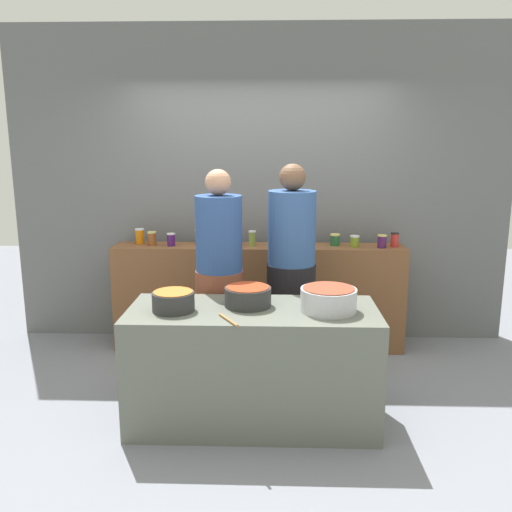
# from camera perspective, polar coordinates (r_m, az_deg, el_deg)

# --- Properties ---
(ground) EXTENTS (12.00, 12.00, 0.00)m
(ground) POSITION_cam_1_polar(r_m,az_deg,el_deg) (4.26, -0.16, -14.97)
(ground) COLOR gray
(storefront_wall) EXTENTS (4.80, 0.12, 3.00)m
(storefront_wall) POSITION_cam_1_polar(r_m,az_deg,el_deg) (5.26, 0.40, 7.32)
(storefront_wall) COLOR slate
(storefront_wall) RESTS_ON ground
(display_shelf) EXTENTS (2.70, 0.36, 0.99)m
(display_shelf) POSITION_cam_1_polar(r_m,az_deg,el_deg) (5.10, 0.28, -4.35)
(display_shelf) COLOR brown
(display_shelf) RESTS_ON ground
(prep_table) EXTENTS (1.70, 0.70, 0.82)m
(prep_table) POSITION_cam_1_polar(r_m,az_deg,el_deg) (3.81, -0.33, -11.51)
(prep_table) COLOR #5E6358
(prep_table) RESTS_ON ground
(preserve_jar_0) EXTENTS (0.08, 0.08, 0.14)m
(preserve_jar_0) POSITION_cam_1_polar(r_m,az_deg,el_deg) (5.19, -12.20, 2.08)
(preserve_jar_0) COLOR orange
(preserve_jar_0) RESTS_ON display_shelf
(preserve_jar_1) EXTENTS (0.08, 0.08, 0.13)m
(preserve_jar_1) POSITION_cam_1_polar(r_m,az_deg,el_deg) (5.09, -10.96, 1.84)
(preserve_jar_1) COLOR brown
(preserve_jar_1) RESTS_ON display_shelf
(preserve_jar_2) EXTENTS (0.08, 0.08, 0.12)m
(preserve_jar_2) POSITION_cam_1_polar(r_m,az_deg,el_deg) (5.02, -8.97, 1.73)
(preserve_jar_2) COLOR #44175A
(preserve_jar_2) RESTS_ON display_shelf
(preserve_jar_3) EXTENTS (0.07, 0.07, 0.14)m
(preserve_jar_3) POSITION_cam_1_polar(r_m,az_deg,el_deg) (5.07, -6.09, 2.03)
(preserve_jar_3) COLOR #8F3D1A
(preserve_jar_3) RESTS_ON display_shelf
(preserve_jar_4) EXTENTS (0.09, 0.09, 0.10)m
(preserve_jar_4) POSITION_cam_1_polar(r_m,az_deg,el_deg) (5.06, -3.98, 1.84)
(preserve_jar_4) COLOR #D56A08
(preserve_jar_4) RESTS_ON display_shelf
(preserve_jar_5) EXTENTS (0.09, 0.09, 0.13)m
(preserve_jar_5) POSITION_cam_1_polar(r_m,az_deg,el_deg) (4.98, -2.30, 1.84)
(preserve_jar_5) COLOR red
(preserve_jar_5) RESTS_ON display_shelf
(preserve_jar_6) EXTENTS (0.07, 0.07, 0.14)m
(preserve_jar_6) POSITION_cam_1_polar(r_m,az_deg,el_deg) (4.95, -0.40, 1.87)
(preserve_jar_6) COLOR olive
(preserve_jar_6) RESTS_ON display_shelf
(preserve_jar_7) EXTENTS (0.07, 0.07, 0.13)m
(preserve_jar_7) POSITION_cam_1_polar(r_m,az_deg,el_deg) (4.93, 2.21, 1.73)
(preserve_jar_7) COLOR #4D1D5F
(preserve_jar_7) RESTS_ON display_shelf
(preserve_jar_8) EXTENTS (0.09, 0.09, 0.14)m
(preserve_jar_8) POSITION_cam_1_polar(r_m,az_deg,el_deg) (4.99, 3.50, 1.90)
(preserve_jar_8) COLOR #B72411
(preserve_jar_8) RESTS_ON display_shelf
(preserve_jar_9) EXTENTS (0.07, 0.07, 0.11)m
(preserve_jar_9) POSITION_cam_1_polar(r_m,az_deg,el_deg) (5.03, 4.63, 1.77)
(preserve_jar_9) COLOR orange
(preserve_jar_9) RESTS_ON display_shelf
(preserve_jar_10) EXTENTS (0.09, 0.09, 0.11)m
(preserve_jar_10) POSITION_cam_1_polar(r_m,az_deg,el_deg) (5.03, 8.36, 1.72)
(preserve_jar_10) COLOR #20552D
(preserve_jar_10) RESTS_ON display_shelf
(preserve_jar_11) EXTENTS (0.09, 0.09, 0.11)m
(preserve_jar_11) POSITION_cam_1_polar(r_m,az_deg,el_deg) (5.00, 10.40, 1.55)
(preserve_jar_11) COLOR olive
(preserve_jar_11) RESTS_ON display_shelf
(preserve_jar_12) EXTENTS (0.08, 0.08, 0.12)m
(preserve_jar_12) POSITION_cam_1_polar(r_m,az_deg,el_deg) (5.01, 13.20, 1.53)
(preserve_jar_12) COLOR #451848
(preserve_jar_12) RESTS_ON display_shelf
(preserve_jar_13) EXTENTS (0.08, 0.08, 0.13)m
(preserve_jar_13) POSITION_cam_1_polar(r_m,az_deg,el_deg) (5.08, 14.46, 1.67)
(preserve_jar_13) COLOR red
(preserve_jar_13) RESTS_ON display_shelf
(cooking_pot_left) EXTENTS (0.28, 0.28, 0.13)m
(cooking_pot_left) POSITION_cam_1_polar(r_m,az_deg,el_deg) (3.65, -8.74, -4.76)
(cooking_pot_left) COLOR #2D2D2D
(cooking_pot_left) RESTS_ON prep_table
(cooking_pot_center) EXTENTS (0.32, 0.32, 0.14)m
(cooking_pot_center) POSITION_cam_1_polar(r_m,az_deg,el_deg) (3.71, -0.87, -4.30)
(cooking_pot_center) COLOR #2D2D2D
(cooking_pot_center) RESTS_ON prep_table
(cooking_pot_right) EXTENTS (0.38, 0.38, 0.16)m
(cooking_pot_right) POSITION_cam_1_polar(r_m,az_deg,el_deg) (3.63, 7.68, -4.59)
(cooking_pot_right) COLOR #B7B7BC
(cooking_pot_right) RESTS_ON prep_table
(wooden_spoon) EXTENTS (0.15, 0.24, 0.02)m
(wooden_spoon) POSITION_cam_1_polar(r_m,az_deg,el_deg) (3.43, -2.93, -6.77)
(wooden_spoon) COLOR #9E703D
(wooden_spoon) RESTS_ON prep_table
(cook_with_tongs) EXTENTS (0.37, 0.37, 1.73)m
(cook_with_tongs) POSITION_cam_1_polar(r_m,az_deg,el_deg) (4.23, -3.87, -3.75)
(cook_with_tongs) COLOR brown
(cook_with_tongs) RESTS_ON ground
(cook_in_cap) EXTENTS (0.40, 0.40, 1.77)m
(cook_in_cap) POSITION_cam_1_polar(r_m,az_deg,el_deg) (4.40, 3.73, -2.98)
(cook_in_cap) COLOR black
(cook_in_cap) RESTS_ON ground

